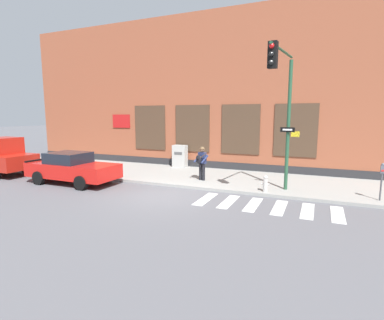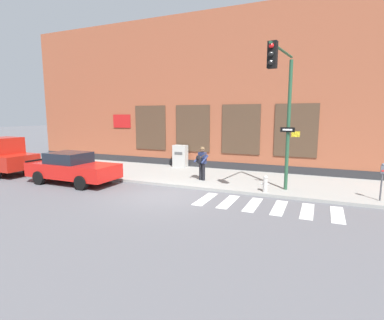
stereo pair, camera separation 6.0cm
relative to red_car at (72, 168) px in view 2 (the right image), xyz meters
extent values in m
plane|color=#56565B|center=(5.32, -0.26, -0.77)|extent=(160.00, 160.00, 0.00)
cube|color=gray|center=(5.32, 3.70, -0.71)|extent=(28.00, 4.93, 0.13)
cube|color=brown|center=(5.32, 8.17, 3.91)|extent=(28.00, 4.00, 9.36)
cube|color=#28282B|center=(5.32, 6.15, -0.50)|extent=(28.00, 0.04, 0.55)
cube|color=#473323|center=(0.77, 6.14, 1.75)|extent=(2.26, 0.06, 2.87)
cube|color=black|center=(0.77, 6.13, 1.75)|extent=(2.14, 0.03, 2.75)
cube|color=#473323|center=(3.80, 6.14, 1.75)|extent=(2.26, 0.06, 2.87)
cube|color=black|center=(3.80, 6.13, 1.75)|extent=(2.14, 0.03, 2.75)
cube|color=#473323|center=(6.84, 6.14, 1.75)|extent=(2.26, 0.06, 2.87)
cube|color=black|center=(6.84, 6.13, 1.75)|extent=(2.14, 0.03, 2.75)
cube|color=#473323|center=(9.87, 6.14, 1.75)|extent=(2.26, 0.06, 2.87)
cube|color=black|center=(9.87, 6.13, 1.75)|extent=(2.14, 0.03, 2.75)
cube|color=red|center=(-1.50, 6.13, 2.17)|extent=(1.40, 0.04, 0.90)
cube|color=yellow|center=(9.87, 6.12, 1.55)|extent=(0.44, 0.02, 0.30)
cube|color=silver|center=(7.04, -0.06, -0.76)|extent=(0.42, 1.90, 0.01)
cube|color=silver|center=(8.00, -0.06, -0.76)|extent=(0.42, 1.90, 0.01)
cube|color=silver|center=(8.95, -0.06, -0.76)|extent=(0.42, 1.90, 0.01)
cube|color=silver|center=(9.91, -0.06, -0.76)|extent=(0.42, 1.90, 0.01)
cube|color=silver|center=(10.86, -0.06, -0.76)|extent=(0.42, 1.90, 0.01)
cube|color=silver|center=(11.82, -0.06, -0.76)|extent=(0.42, 1.90, 0.01)
cube|color=red|center=(0.05, 0.00, -0.10)|extent=(4.62, 1.90, 0.68)
cube|color=black|center=(-0.20, 0.00, 0.50)|extent=(1.86, 1.60, 0.52)
cube|color=black|center=(-2.20, 0.03, 0.28)|extent=(0.12, 1.69, 0.08)
cube|color=silver|center=(2.32, 0.54, -0.03)|extent=(0.06, 0.24, 0.12)
cube|color=red|center=(-2.20, 0.60, -0.03)|extent=(0.06, 0.24, 0.12)
cube|color=silver|center=(2.31, -0.60, -0.03)|extent=(0.06, 0.24, 0.12)
cube|color=red|center=(-2.21, -0.54, -0.03)|extent=(0.06, 0.24, 0.12)
cylinder|color=black|center=(1.40, 0.86, -0.44)|extent=(0.66, 0.25, 0.66)
cylinder|color=black|center=(1.38, -0.89, -0.44)|extent=(0.66, 0.25, 0.66)
cylinder|color=black|center=(-1.27, 0.89, -0.44)|extent=(0.66, 0.25, 0.66)
cylinder|color=black|center=(-1.29, -0.86, -0.44)|extent=(0.66, 0.25, 0.66)
cube|color=#AD1E14|center=(-5.26, 0.04, 0.88)|extent=(1.64, 1.86, 0.90)
cube|color=black|center=(-5.26, 0.04, 1.01)|extent=(1.51, 1.74, 0.50)
cube|color=#AD1E14|center=(-6.66, 0.99, 0.71)|extent=(2.43, 0.15, 0.56)
cylinder|color=black|center=(-4.49, 0.98, -0.37)|extent=(0.80, 0.29, 0.80)
cylinder|color=black|center=(5.90, 2.64, -0.22)|extent=(0.15, 0.15, 0.85)
cylinder|color=black|center=(5.73, 2.68, -0.22)|extent=(0.15, 0.15, 0.85)
cube|color=navy|center=(5.82, 2.67, 0.48)|extent=(0.43, 0.33, 0.55)
sphere|color=brown|center=(5.82, 2.67, 0.87)|extent=(0.22, 0.22, 0.22)
cylinder|color=olive|center=(5.82, 2.67, 0.93)|extent=(0.27, 0.28, 0.02)
cylinder|color=olive|center=(5.82, 2.67, 0.98)|extent=(0.18, 0.18, 0.09)
cylinder|color=navy|center=(6.01, 2.50, 0.44)|extent=(0.25, 0.51, 0.39)
cylinder|color=navy|center=(5.56, 2.65, 0.44)|extent=(0.25, 0.51, 0.39)
ellipsoid|color=black|center=(5.69, 2.53, 0.41)|extent=(0.38, 0.23, 0.44)
cylinder|color=black|center=(5.67, 2.47, 0.41)|extent=(0.09, 0.04, 0.09)
cylinder|color=brown|center=(5.93, 2.42, 0.59)|extent=(0.46, 0.19, 0.34)
cylinder|color=#234C33|center=(9.85, 2.35, 2.09)|extent=(0.15, 0.15, 5.46)
cylinder|color=#234C33|center=(9.65, 0.88, 4.92)|extent=(0.48, 2.95, 0.09)
cube|color=black|center=(9.50, -0.30, 4.57)|extent=(0.33, 0.28, 0.88)
sphere|color=red|center=(9.48, -0.45, 4.83)|extent=(0.17, 0.17, 0.17)
sphere|color=black|center=(9.48, -0.45, 4.57)|extent=(0.17, 0.17, 0.17)
sphere|color=black|center=(9.48, -0.45, 4.30)|extent=(0.17, 0.17, 0.17)
cube|color=black|center=(9.84, 2.24, 1.96)|extent=(0.60, 0.11, 0.20)
cube|color=white|center=(9.83, 2.22, 1.96)|extent=(0.40, 0.07, 0.07)
cylinder|color=#47474C|center=(13.34, 1.96, -0.12)|extent=(0.06, 0.06, 1.05)
cube|color=#565B66|center=(13.34, 1.96, 0.56)|extent=(0.13, 0.10, 0.30)
sphere|color=#565B66|center=(13.34, 1.96, 0.74)|extent=(0.11, 0.11, 0.11)
cube|color=red|center=(13.34, 1.91, 0.51)|extent=(0.09, 0.01, 0.07)
cube|color=#ADADA8|center=(3.14, 5.72, 0.04)|extent=(0.87, 0.50, 1.37)
cube|color=#4C4C4C|center=(3.14, 5.45, 0.25)|extent=(0.52, 0.02, 0.16)
cylinder|color=#B2ADA8|center=(9.11, 1.59, -0.37)|extent=(0.20, 0.20, 0.55)
sphere|color=#B2ADA8|center=(9.11, 1.59, -0.03)|extent=(0.18, 0.18, 0.18)
cylinder|color=#B2ADA8|center=(8.97, 1.59, -0.31)|extent=(0.10, 0.07, 0.07)
cylinder|color=#B2ADA8|center=(9.25, 1.59, -0.31)|extent=(0.10, 0.07, 0.07)
camera|label=1|loc=(11.13, -10.97, 2.56)|focal=28.00mm
camera|label=2|loc=(11.18, -10.94, 2.56)|focal=28.00mm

